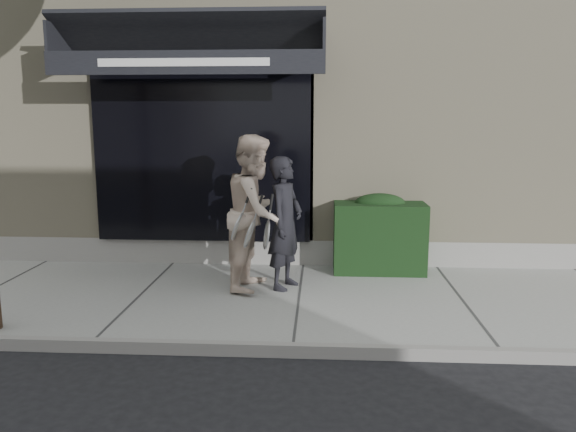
{
  "coord_description": "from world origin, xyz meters",
  "views": [
    {
      "loc": [
        0.26,
        -6.74,
        2.31
      ],
      "look_at": [
        -0.18,
        0.6,
        1.03
      ],
      "focal_mm": 35.0,
      "sensor_mm": 36.0,
      "label": 1
    }
  ],
  "objects": [
    {
      "name": "ground",
      "position": [
        0.0,
        0.0,
        0.0
      ],
      "size": [
        80.0,
        80.0,
        0.0
      ],
      "primitive_type": "plane",
      "color": "black",
      "rests_on": "ground"
    },
    {
      "name": "sidewalk",
      "position": [
        0.0,
        0.0,
        0.06
      ],
      "size": [
        20.0,
        3.0,
        0.12
      ],
      "primitive_type": "cube",
      "color": "gray",
      "rests_on": "ground"
    },
    {
      "name": "curb",
      "position": [
        0.0,
        -1.55,
        0.07
      ],
      "size": [
        20.0,
        0.1,
        0.14
      ],
      "primitive_type": "cube",
      "color": "gray",
      "rests_on": "ground"
    },
    {
      "name": "building_facade",
      "position": [
        -0.01,
        4.96,
        2.74
      ],
      "size": [
        14.3,
        8.04,
        5.64
      ],
      "color": "beige",
      "rests_on": "ground"
    },
    {
      "name": "hedge",
      "position": [
        1.1,
        1.25,
        0.66
      ],
      "size": [
        1.3,
        0.7,
        1.14
      ],
      "color": "black",
      "rests_on": "sidewalk"
    },
    {
      "name": "pedestrian_front",
      "position": [
        -0.2,
        0.35,
        0.98
      ],
      "size": [
        0.83,
        0.82,
        1.72
      ],
      "color": "black",
      "rests_on": "sidewalk"
    },
    {
      "name": "pedestrian_back",
      "position": [
        -0.58,
        0.34,
        1.12
      ],
      "size": [
        0.91,
        1.08,
        1.99
      ],
      "color": "beige",
      "rests_on": "sidewalk"
    }
  ]
}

